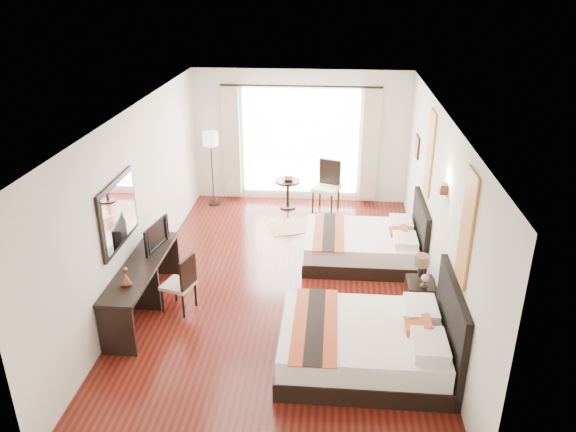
# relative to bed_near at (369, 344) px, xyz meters

# --- Properties ---
(floor) EXTENTS (4.50, 7.50, 0.01)m
(floor) POSITION_rel_bed_near_xyz_m (-1.24, 1.82, -0.32)
(floor) COLOR #3C0F0B
(floor) RESTS_ON ground
(ceiling) EXTENTS (4.50, 7.50, 0.02)m
(ceiling) POSITION_rel_bed_near_xyz_m (-1.24, 1.82, 2.48)
(ceiling) COLOR white
(ceiling) RESTS_ON wall_headboard
(wall_headboard) EXTENTS (0.01, 7.50, 2.80)m
(wall_headboard) POSITION_rel_bed_near_xyz_m (1.01, 1.82, 1.09)
(wall_headboard) COLOR silver
(wall_headboard) RESTS_ON floor
(wall_desk) EXTENTS (0.01, 7.50, 2.80)m
(wall_desk) POSITION_rel_bed_near_xyz_m (-3.48, 1.82, 1.09)
(wall_desk) COLOR silver
(wall_desk) RESTS_ON floor
(wall_window) EXTENTS (4.50, 0.01, 2.80)m
(wall_window) POSITION_rel_bed_near_xyz_m (-1.24, 5.56, 1.09)
(wall_window) COLOR silver
(wall_window) RESTS_ON floor
(wall_entry) EXTENTS (4.50, 0.01, 2.80)m
(wall_entry) POSITION_rel_bed_near_xyz_m (-1.24, -1.93, 1.09)
(wall_entry) COLOR silver
(wall_entry) RESTS_ON floor
(window_glass) EXTENTS (2.40, 0.02, 2.20)m
(window_glass) POSITION_rel_bed_near_xyz_m (-1.24, 5.55, 0.99)
(window_glass) COLOR white
(window_glass) RESTS_ON wall_window
(sheer_curtain) EXTENTS (2.30, 0.02, 2.10)m
(sheer_curtain) POSITION_rel_bed_near_xyz_m (-1.24, 5.49, 0.99)
(sheer_curtain) COLOR white
(sheer_curtain) RESTS_ON wall_window
(drape_left) EXTENTS (0.35, 0.14, 2.35)m
(drape_left) POSITION_rel_bed_near_xyz_m (-2.69, 5.45, 0.97)
(drape_left) COLOR #BCB192
(drape_left) RESTS_ON floor
(drape_right) EXTENTS (0.35, 0.14, 2.35)m
(drape_right) POSITION_rel_bed_near_xyz_m (0.21, 5.45, 0.97)
(drape_right) COLOR #BCB192
(drape_right) RESTS_ON floor
(art_panel_near) EXTENTS (0.03, 0.50, 1.35)m
(art_panel_near) POSITION_rel_bed_near_xyz_m (0.99, -0.00, 1.64)
(art_panel_near) COLOR #904415
(art_panel_near) RESTS_ON wall_headboard
(art_panel_far) EXTENTS (0.03, 0.50, 1.35)m
(art_panel_far) POSITION_rel_bed_near_xyz_m (0.99, 2.83, 1.64)
(art_panel_far) COLOR #904415
(art_panel_far) RESTS_ON wall_headboard
(wall_sconce) EXTENTS (0.10, 0.14, 0.14)m
(wall_sconce) POSITION_rel_bed_near_xyz_m (0.95, 1.33, 1.61)
(wall_sconce) COLOR #472719
(wall_sconce) RESTS_ON wall_headboard
(mirror_frame) EXTENTS (0.04, 1.25, 0.95)m
(mirror_frame) POSITION_rel_bed_near_xyz_m (-3.46, 0.99, 1.24)
(mirror_frame) COLOR black
(mirror_frame) RESTS_ON wall_desk
(mirror_glass) EXTENTS (0.01, 1.12, 0.82)m
(mirror_glass) POSITION_rel_bed_near_xyz_m (-3.43, 0.99, 1.24)
(mirror_glass) COLOR white
(mirror_glass) RESTS_ON mirror_frame
(bed_near) EXTENTS (2.14, 1.67, 1.21)m
(bed_near) POSITION_rel_bed_near_xyz_m (0.00, 0.00, 0.00)
(bed_near) COLOR black
(bed_near) RESTS_ON floor
(bed_far) EXTENTS (1.98, 1.55, 1.11)m
(bed_far) POSITION_rel_bed_near_xyz_m (0.08, 2.83, -0.02)
(bed_far) COLOR black
(bed_far) RESTS_ON floor
(nightstand) EXTENTS (0.39, 0.49, 0.47)m
(nightstand) POSITION_rel_bed_near_xyz_m (0.79, 1.33, -0.08)
(nightstand) COLOR black
(nightstand) RESTS_ON floor
(table_lamp) EXTENTS (0.21, 0.21, 0.34)m
(table_lamp) POSITION_rel_bed_near_xyz_m (0.80, 1.45, 0.42)
(table_lamp) COLOR black
(table_lamp) RESTS_ON nightstand
(vase) EXTENTS (0.14, 0.14, 0.13)m
(vase) POSITION_rel_bed_near_xyz_m (0.81, 1.13, 0.25)
(vase) COLOR black
(vase) RESTS_ON nightstand
(console_desk) EXTENTS (0.50, 2.20, 0.76)m
(console_desk) POSITION_rel_bed_near_xyz_m (-3.23, 0.99, 0.07)
(console_desk) COLOR black
(console_desk) RESTS_ON floor
(television) EXTENTS (0.22, 0.73, 0.41)m
(television) POSITION_rel_bed_near_xyz_m (-3.21, 1.54, 0.65)
(television) COLOR black
(television) RESTS_ON console_desk
(bronze_figurine) EXTENTS (0.20, 0.20, 0.24)m
(bronze_figurine) POSITION_rel_bed_near_xyz_m (-3.23, 0.40, 0.56)
(bronze_figurine) COLOR #472719
(bronze_figurine) RESTS_ON console_desk
(desk_chair) EXTENTS (0.51, 0.51, 0.89)m
(desk_chair) POSITION_rel_bed_near_xyz_m (-2.70, 1.03, -0.04)
(desk_chair) COLOR beige
(desk_chair) RESTS_ON floor
(floor_lamp) EXTENTS (0.32, 0.32, 1.59)m
(floor_lamp) POSITION_rel_bed_near_xyz_m (-3.06, 5.10, 1.03)
(floor_lamp) COLOR black
(floor_lamp) RESTS_ON floor
(side_table) EXTENTS (0.53, 0.53, 0.61)m
(side_table) POSITION_rel_bed_near_xyz_m (-1.46, 5.05, -0.01)
(side_table) COLOR black
(side_table) RESTS_ON floor
(fruit_bowl) EXTENTS (0.26, 0.26, 0.06)m
(fruit_bowl) POSITION_rel_bed_near_xyz_m (-1.45, 5.02, 0.33)
(fruit_bowl) COLOR #432718
(fruit_bowl) RESTS_ON side_table
(window_chair) EXTENTS (0.62, 0.62, 1.05)m
(window_chair) POSITION_rel_bed_near_xyz_m (-0.66, 4.98, 0.01)
(window_chair) COLOR beige
(window_chair) RESTS_ON floor
(jute_rug) EXTENTS (1.30, 1.10, 0.01)m
(jute_rug) POSITION_rel_bed_near_xyz_m (-1.21, 4.13, -0.31)
(jute_rug) COLOR #9F875F
(jute_rug) RESTS_ON floor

